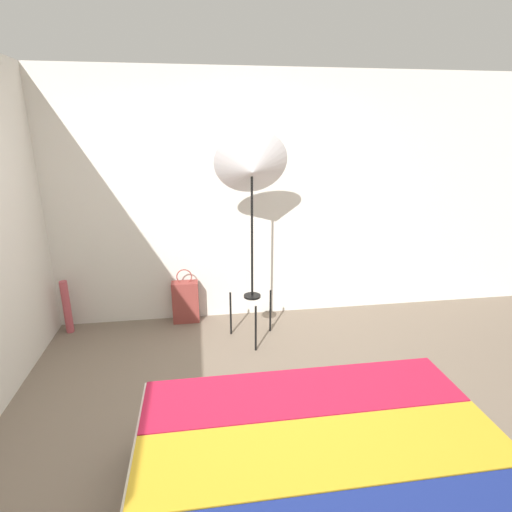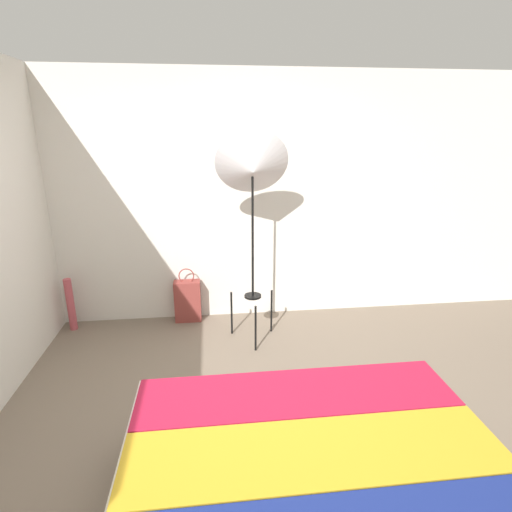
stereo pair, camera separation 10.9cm
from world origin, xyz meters
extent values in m
plane|color=#756656|center=(0.00, 0.00, 0.00)|extent=(14.00, 14.00, 0.00)
cube|color=silver|center=(0.00, 2.04, 1.30)|extent=(8.00, 0.05, 2.60)
cube|color=gold|center=(0.31, -0.63, 0.51)|extent=(1.87, 0.45, 0.04)
cube|color=#B21938|center=(0.31, -0.17, 0.51)|extent=(1.87, 0.45, 0.04)
cylinder|color=black|center=(0.23, 1.20, 0.23)|extent=(0.02, 0.02, 0.46)
cylinder|color=black|center=(0.02, 1.56, 0.23)|extent=(0.02, 0.02, 0.46)
cylinder|color=black|center=(0.43, 1.56, 0.23)|extent=(0.02, 0.02, 0.46)
cylinder|color=black|center=(0.23, 1.44, 0.46)|extent=(0.17, 0.17, 0.02)
cylinder|color=black|center=(0.23, 1.44, 1.08)|extent=(0.02, 0.02, 1.24)
cone|color=silver|center=(0.23, 1.44, 1.70)|extent=(0.67, 0.47, 0.66)
cube|color=brown|center=(-0.44, 1.92, 0.23)|extent=(0.28, 0.14, 0.46)
torus|color=brown|center=(-0.44, 1.92, 0.52)|extent=(0.17, 0.01, 0.17)
cylinder|color=#BC4C56|center=(-1.63, 1.85, 0.28)|extent=(0.08, 0.08, 0.56)
camera|label=1|loc=(-0.26, -2.13, 2.02)|focal=28.00mm
camera|label=2|loc=(-0.15, -2.14, 2.02)|focal=28.00mm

